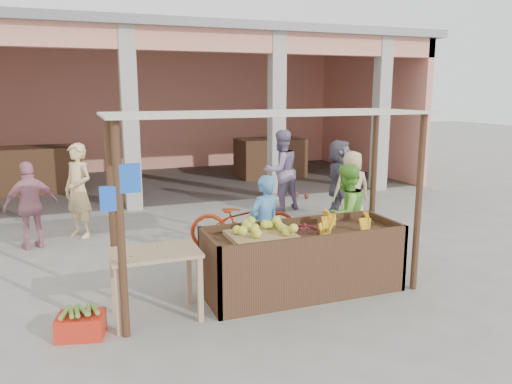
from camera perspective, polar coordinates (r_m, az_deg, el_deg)
name	(u,v)px	position (r m, az deg, el deg)	size (l,w,h in m)	color
ground	(268,296)	(6.66, 1.32, -11.84)	(60.00, 60.00, 0.00)	slate
market_building	(153,89)	(14.78, -11.71, 11.51)	(14.40, 6.40, 4.20)	#E78C78
fruit_stall	(303,263)	(6.70, 5.35, -8.05)	(2.60, 0.95, 0.80)	#4B331E
stall_awning	(265,145)	(6.20, 1.08, 5.38)	(4.09, 1.35, 2.39)	#4B331E
banana_heap	(347,223)	(6.80, 10.36, -3.54)	(1.05, 0.57, 0.19)	yellow
melon_tray	(262,231)	(6.31, 0.70, -4.49)	(0.83, 0.72, 0.21)	tan
berry_heap	(304,228)	(6.58, 5.53, -4.09)	(0.48, 0.39, 0.15)	maroon
side_table	(155,262)	(5.96, -11.47, -7.90)	(1.02, 0.69, 0.82)	tan
papaya_pile	(154,242)	(5.88, -11.56, -5.59)	(0.78, 0.45, 0.22)	#5D9831
red_crate	(81,326)	(5.94, -19.37, -14.21)	(0.49, 0.35, 0.26)	red
plantain_bundle	(80,311)	(5.87, -19.49, -12.73)	(0.40, 0.28, 0.08)	olive
produce_sacks	(299,187)	(12.36, 4.96, 0.56)	(0.79, 0.74, 0.60)	maroon
vendor_blue	(264,222)	(7.18, 0.96, -3.46)	(0.59, 0.43, 1.57)	#4B8DC8
vendor_green	(346,212)	(7.75, 10.20, -2.25)	(0.79, 0.46, 1.64)	#76CA40
motorcycle	(244,219)	(8.50, -1.43, -3.12)	(1.89, 0.65, 0.99)	maroon
shopper_b	(31,203)	(9.18, -24.35, -1.11)	(0.94, 0.50, 1.59)	#C17A8A
shopper_c	(352,184)	(10.04, 10.89, 0.87)	(0.79, 0.52, 1.64)	tan
shopper_d	(339,177)	(10.60, 9.45, 1.74)	(1.61, 0.66, 1.74)	#504F5C
shopper_e	(78,189)	(9.58, -19.64, 0.35)	(0.67, 0.51, 1.79)	#E6C884
shopper_f	(281,167)	(11.07, 2.88, 2.90)	(0.96, 0.55, 1.97)	gray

